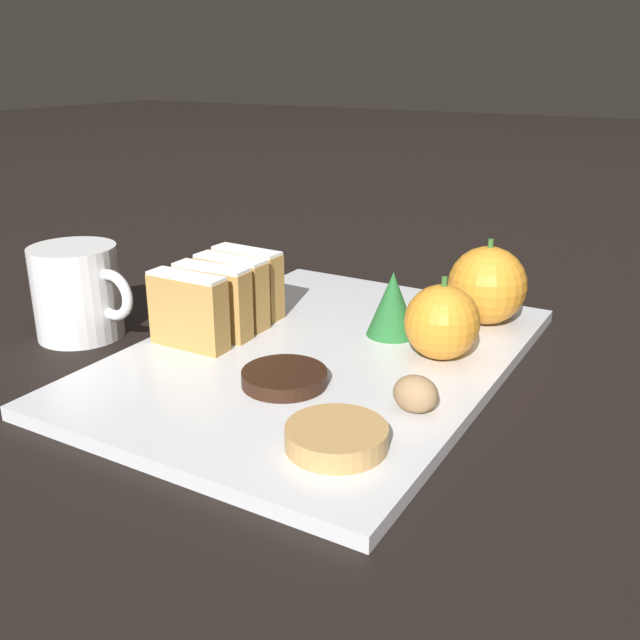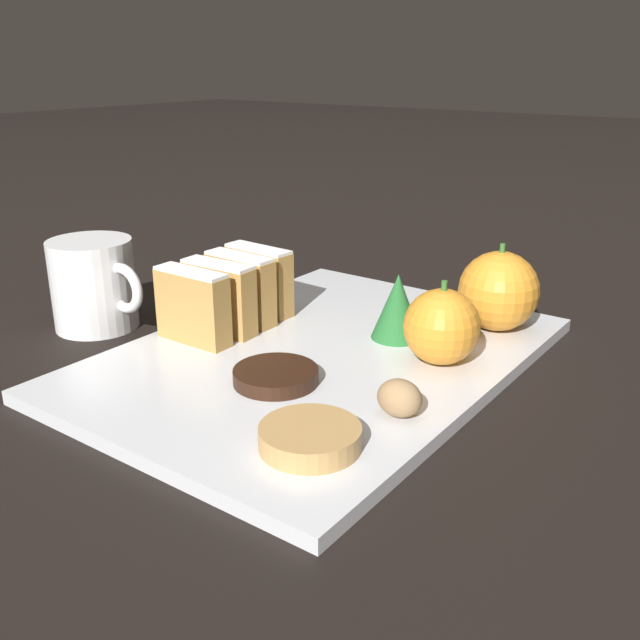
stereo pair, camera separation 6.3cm
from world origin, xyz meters
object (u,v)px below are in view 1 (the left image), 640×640
(orange_near, at_px, (487,285))
(coffee_mug, at_px, (78,292))
(orange_far, at_px, (442,322))
(walnut, at_px, (416,394))
(chocolate_cookie, at_px, (284,378))

(orange_near, height_order, coffee_mug, orange_near)
(orange_far, height_order, walnut, orange_far)
(orange_far, relative_size, walnut, 2.13)
(walnut, xyz_separation_m, coffee_mug, (-0.36, 0.01, 0.02))
(chocolate_cookie, xyz_separation_m, coffee_mug, (-0.25, 0.02, 0.03))
(orange_near, xyz_separation_m, walnut, (0.01, -0.21, -0.02))
(orange_near, xyz_separation_m, chocolate_cookie, (-0.09, -0.22, -0.03))
(orange_near, relative_size, orange_far, 1.15)
(walnut, xyz_separation_m, chocolate_cookie, (-0.11, -0.01, -0.01))
(orange_near, xyz_separation_m, coffee_mug, (-0.34, -0.21, -0.00))
(orange_far, bearing_deg, walnut, -78.78)
(orange_far, bearing_deg, chocolate_cookie, -127.43)
(chocolate_cookie, bearing_deg, walnut, 5.27)
(walnut, relative_size, chocolate_cookie, 0.50)
(coffee_mug, bearing_deg, chocolate_cookie, -3.49)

